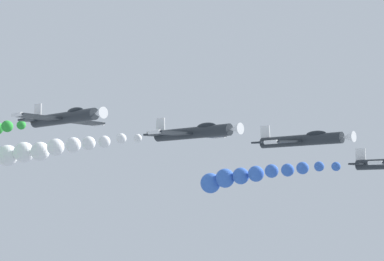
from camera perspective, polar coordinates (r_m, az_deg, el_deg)
name	(u,v)px	position (r m, az deg, el deg)	size (l,w,h in m)	color
smoke_trail_left_inner	(241,177)	(72.87, 4.71, -4.39)	(3.84, 17.86, 3.52)	blue
airplane_right_inner	(302,140)	(60.18, 10.36, -0.89)	(9.56, 10.35, 2.41)	#23282D
airplane_left_outer	(193,133)	(56.44, 0.12, -0.20)	(9.57, 10.35, 2.33)	#23282D
smoke_trail_left_outer	(39,150)	(70.95, -14.24, -1.84)	(5.09, 20.30, 2.98)	white
airplane_right_outer	(65,118)	(56.89, -11.98, 1.19)	(9.56, 10.35, 2.32)	#23282D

